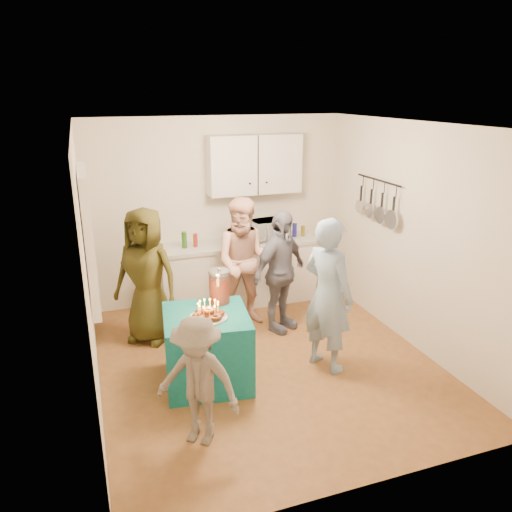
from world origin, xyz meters
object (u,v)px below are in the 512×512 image
object	(u,v)px
microwave	(269,229)
woman_back_center	(245,262)
man_birthday	(328,295)
woman_back_right	(280,272)
counter	(238,274)
party_table	(207,348)
punch_jar	(219,287)
child_near_left	(198,382)
woman_back_left	(146,276)

from	to	relation	value
microwave	woman_back_center	xyz separation A→B (m)	(-0.56, -0.65, -0.22)
man_birthday	woman_back_right	distance (m)	1.03
counter	woman_back_right	world-z (taller)	woman_back_right
counter	man_birthday	xyz separation A→B (m)	(0.38, -1.99, 0.42)
party_table	punch_jar	distance (m)	0.65
counter	microwave	size ratio (longest dim) A/B	4.36
woman_back_center	punch_jar	bearing A→B (deg)	-103.51
woman_back_right	child_near_left	size ratio (longest dim) A/B	1.32
counter	party_table	bearing A→B (deg)	-116.18
counter	woman_back_left	distance (m)	1.57
punch_jar	child_near_left	distance (m)	1.32
man_birthday	woman_back_right	world-z (taller)	man_birthday
punch_jar	man_birthday	world-z (taller)	man_birthday
man_birthday	woman_back_right	size ratio (longest dim) A/B	1.09
counter	punch_jar	size ratio (longest dim) A/B	6.47
punch_jar	counter	bearing A→B (deg)	66.40
counter	microwave	xyz separation A→B (m)	(0.46, 0.00, 0.62)
counter	man_birthday	world-z (taller)	man_birthday
microwave	woman_back_center	size ratio (longest dim) A/B	0.30
counter	punch_jar	distance (m)	1.81
party_table	woman_back_right	xyz separation A→B (m)	(1.16, 0.88, 0.40)
child_near_left	woman_back_left	bearing A→B (deg)	132.80
punch_jar	woman_back_right	size ratio (longest dim) A/B	0.22
woman_back_right	counter	bearing A→B (deg)	74.65
woman_back_center	microwave	bearing A→B (deg)	67.82
woman_back_left	child_near_left	xyz separation A→B (m)	(0.14, -2.05, -0.24)
party_table	counter	bearing A→B (deg)	63.82
woman_back_left	punch_jar	bearing A→B (deg)	-16.81
punch_jar	man_birthday	size ratio (longest dim) A/B	0.20
microwave	woman_back_center	distance (m)	0.88
microwave	man_birthday	xyz separation A→B (m)	(-0.08, -1.99, -0.20)
party_table	woman_back_center	xyz separation A→B (m)	(0.81, 1.21, 0.45)
microwave	woman_back_right	xyz separation A→B (m)	(-0.22, -0.97, -0.27)
party_table	woman_back_right	distance (m)	1.51
woman_back_left	microwave	bearing A→B (deg)	57.91
microwave	party_table	distance (m)	2.40
woman_back_left	woman_back_center	world-z (taller)	woman_back_center
counter	woman_back_center	world-z (taller)	woman_back_center
woman_back_left	child_near_left	size ratio (longest dim) A/B	1.41
woman_back_left	woman_back_center	xyz separation A→B (m)	(1.25, 0.05, 0.01)
counter	woman_back_center	size ratio (longest dim) A/B	1.32
counter	woman_back_right	size ratio (longest dim) A/B	1.42
punch_jar	woman_back_left	size ratio (longest dim) A/B	0.21
microwave	woman_back_right	size ratio (longest dim) A/B	0.33
punch_jar	woman_back_right	distance (m)	1.13
counter	child_near_left	bearing A→B (deg)	-113.67
microwave	woman_back_right	distance (m)	1.04
man_birthday	child_near_left	xyz separation A→B (m)	(-1.59, -0.76, -0.26)
microwave	party_table	bearing A→B (deg)	-134.66
party_table	woman_back_center	bearing A→B (deg)	56.04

